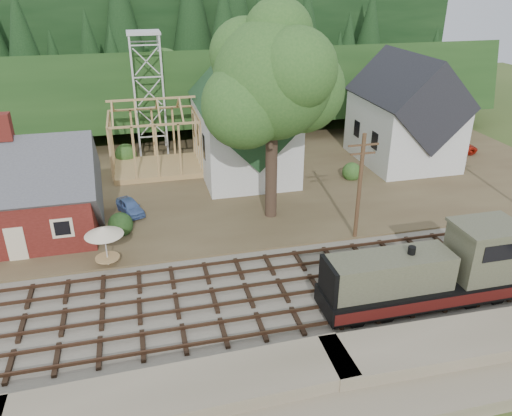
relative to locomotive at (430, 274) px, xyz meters
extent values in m
plane|color=#384C1E|center=(-7.81, 3.00, -2.08)|extent=(140.00, 140.00, 0.00)
cube|color=#7F7259|center=(-7.81, -5.50, -2.08)|extent=(64.00, 5.00, 1.60)
cube|color=#726B5B|center=(-7.81, 3.00, -2.00)|extent=(64.00, 11.00, 0.16)
cube|color=brown|center=(-7.81, 21.00, -1.93)|extent=(64.00, 26.00, 0.30)
cube|color=#1E3F19|center=(-7.81, 45.00, -2.08)|extent=(70.00, 28.96, 12.74)
cube|color=black|center=(-7.81, 61.00, -2.08)|extent=(80.00, 20.00, 12.00)
cube|color=#531813|center=(-23.81, 14.00, 0.12)|extent=(10.00, 7.00, 3.80)
cube|color=#4C4C51|center=(-23.81, 14.00, 2.02)|extent=(10.80, 7.41, 7.41)
cube|color=#531813|center=(-23.81, 14.00, 6.32)|extent=(0.90, 0.90, 1.80)
cube|color=beige|center=(-23.81, 10.48, -0.58)|extent=(1.20, 0.06, 2.40)
cube|color=silver|center=(-5.81, 23.00, 1.42)|extent=(8.00, 12.00, 6.40)
cube|color=#1C3D1D|center=(-5.81, 23.00, 4.62)|extent=(8.40, 12.96, 8.40)
cube|color=silver|center=(-5.81, 17.00, 6.62)|extent=(2.40, 2.40, 4.00)
cone|color=#1C3D1D|center=(-5.81, 17.00, 9.92)|extent=(5.37, 5.37, 2.60)
cube|color=silver|center=(10.19, 22.00, 1.42)|extent=(8.00, 10.00, 6.40)
cube|color=black|center=(10.19, 22.00, 4.62)|extent=(8.40, 10.80, 8.40)
cube|color=tan|center=(-13.81, 25.00, -1.53)|extent=(8.00, 6.00, 0.50)
cube|color=tan|center=(-13.81, 25.00, 5.12)|extent=(8.00, 0.18, 0.18)
cube|color=silver|center=(-15.21, 29.60, 4.22)|extent=(0.18, 0.18, 12.00)
cube|color=silver|center=(-12.41, 29.60, 4.22)|extent=(0.18, 0.18, 12.00)
cube|color=silver|center=(-15.21, 32.40, 4.22)|extent=(0.18, 0.18, 12.00)
cube|color=silver|center=(-12.41, 32.40, 4.22)|extent=(0.18, 0.18, 12.00)
cube|color=silver|center=(-13.81, 31.00, 10.22)|extent=(3.20, 3.20, 0.25)
cylinder|color=#38281E|center=(-5.81, 13.00, 2.22)|extent=(0.90, 0.90, 8.00)
sphere|color=#2D5921|center=(-5.81, 13.00, 8.72)|extent=(8.40, 8.40, 8.40)
sphere|color=#2D5921|center=(-3.31, 14.00, 7.72)|extent=(6.40, 6.40, 6.40)
sphere|color=#2D5921|center=(-8.01, 12.20, 7.22)|extent=(6.00, 6.00, 6.00)
cylinder|color=#4C331E|center=(-0.81, 8.20, 1.92)|extent=(0.28, 0.28, 8.00)
cube|color=#4C331E|center=(-0.81, 8.20, 5.12)|extent=(2.20, 0.12, 0.12)
cube|color=#4C331E|center=(-0.81, 8.20, 4.52)|extent=(1.80, 0.12, 0.12)
cube|color=black|center=(-0.45, 0.00, -1.75)|extent=(11.69, 2.44, 0.34)
cube|color=black|center=(-0.45, 0.00, -1.04)|extent=(11.69, 2.83, 1.07)
cube|color=#4A4B36|center=(-2.59, 0.00, 0.52)|extent=(7.01, 2.24, 2.05)
cube|color=#4A4B36|center=(3.25, 0.00, 1.06)|extent=(3.51, 2.73, 3.12)
cube|color=#4A4B36|center=(3.25, 0.00, 2.67)|extent=(3.70, 2.92, 0.19)
cube|color=black|center=(3.25, -1.38, 1.74)|extent=(2.34, 0.06, 0.97)
cube|color=#47110F|center=(-0.45, -1.43, -1.04)|extent=(11.69, 0.04, 0.68)
cube|color=#47110F|center=(-0.45, 1.43, -1.04)|extent=(11.69, 0.04, 0.68)
cylinder|color=black|center=(-1.43, 0.00, 1.64)|extent=(0.43, 0.43, 0.68)
imported|color=#5678B9|center=(-16.50, 15.96, -1.20)|extent=(2.49, 3.68, 1.16)
imported|color=red|center=(16.93, 22.71, -1.13)|extent=(4.94, 2.77, 1.30)
cylinder|color=silver|center=(-18.07, 8.50, -0.55)|extent=(0.11, 0.11, 2.46)
cylinder|color=tan|center=(-18.07, 8.50, -1.28)|extent=(1.57, 1.57, 0.09)
cone|color=beige|center=(-18.07, 8.50, 0.68)|extent=(2.46, 2.46, 0.56)
camera|label=1|loc=(-15.35, -20.88, 15.55)|focal=35.00mm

